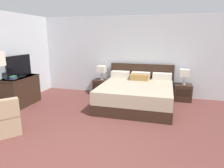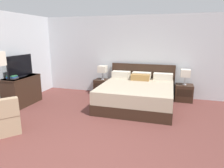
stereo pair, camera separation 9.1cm
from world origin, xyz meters
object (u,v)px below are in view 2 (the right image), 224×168
Objects in this scene: table_lamp_left at (102,69)px; armchair_by_window at (0,120)px; table_lamp_right at (185,73)px; tv at (20,66)px; dresser at (22,90)px; nightstand_left at (103,87)px; book_small_top at (12,76)px; book_blue_cover at (12,77)px; nightstand_right at (184,93)px; book_red_cover at (13,78)px; bed at (137,94)px.

table_lamp_left is 3.44m from armchair_by_window.
tv reaches higher than table_lamp_right.
dresser is at bearing -159.72° from table_lamp_right.
table_lamp_left is (0.00, 0.00, 0.60)m from nightstand_left.
table_lamp_left is 1.91× the size of book_small_top.
table_lamp_left reaches higher than nightstand_left.
book_small_top is (-0.01, 0.00, 0.03)m from book_blue_cover.
nightstand_right is 4.79m from tv.
book_blue_cover is at bearing -133.74° from nightstand_left.
nightstand_left and nightstand_right have the same top height.
table_lamp_right reaches higher than book_blue_cover.
table_lamp_right reaches higher than dresser.
book_red_cover is (-1.83, -1.94, -0.02)m from table_lamp_left.
tv is at bearing -138.78° from table_lamp_left.
armchair_by_window is (-1.07, -3.22, -0.56)m from table_lamp_left.
nightstand_right is 4.90m from book_small_top.
tv reaches higher than book_blue_cover.
tv is (-1.85, -1.62, 0.25)m from table_lamp_left.
table_lamp_right is at bearing 90.00° from nightstand_right.
dresser is 4.58× the size of book_red_cover.
book_small_top is (-3.16, -1.16, 0.56)m from bed.
bed is 3.40m from armchair_by_window.
armchair_by_window is (-3.65, -3.22, -0.56)m from table_lamp_right.
table_lamp_left is 2.47m from tv.
nightstand_left is at bearing 46.14° from book_small_top.
armchair_by_window is at bearing -138.56° from table_lamp_right.
nightstand_right is at bearing 23.58° from book_small_top.
bed is at bearing -31.06° from nightstand_left.
table_lamp_left is (-1.29, 0.78, 0.52)m from bed.
book_small_top is at bearing -133.86° from nightstand_left.
dresser is 0.56m from book_small_top.
armchair_by_window is (0.80, -1.28, -0.61)m from book_small_top.
table_lamp_left is at bearing 46.66° from book_red_cover.
table_lamp_left is at bearing 179.97° from nightstand_right.
book_red_cover is at bearing -133.34° from table_lamp_left.
dresser is 0.54m from book_blue_cover.
book_small_top is (-4.45, -1.94, 0.64)m from nightstand_right.
book_small_top is at bearing -156.41° from table_lamp_right.
table_lamp_left is at bearing 71.68° from armchair_by_window.
table_lamp_left is at bearing 180.00° from table_lamp_right.
armchair_by_window reaches higher than nightstand_left.
armchair_by_window is at bearing -138.57° from nightstand_right.
nightstand_right is 1.10× the size of table_lamp_right.
dresser reaches higher than nightstand_right.
table_lamp_left is 1.00× the size of table_lamp_right.
bed is 3.34m from tv.
dresser is 1.19× the size of tv.
tv is (-4.43, -1.62, 0.25)m from table_lamp_right.
nightstand_right is 4.73m from dresser.
nightstand_left is at bearing 180.00° from nightstand_right.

